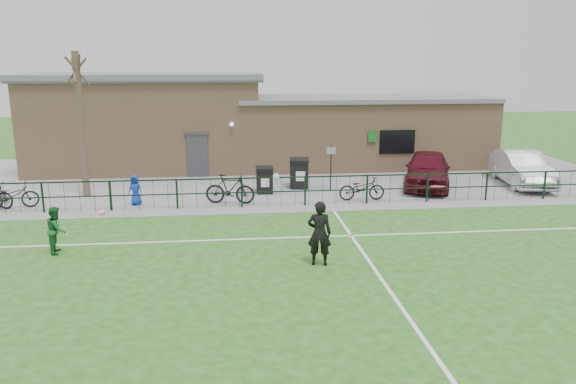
{
  "coord_description": "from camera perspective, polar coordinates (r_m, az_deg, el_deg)",
  "views": [
    {
      "loc": [
        -1.95,
        -13.39,
        5.74
      ],
      "look_at": [
        0.0,
        5.0,
        1.3
      ],
      "focal_mm": 35.0,
      "sensor_mm": 36.0,
      "label": 1
    }
  ],
  "objects": [
    {
      "name": "pitch_line_touch",
      "position": [
        22.03,
        -0.77,
        -1.59
      ],
      "size": [
        28.0,
        0.1,
        0.01
      ],
      "primitive_type": "cube",
      "color": "white",
      "rests_on": "ground"
    },
    {
      "name": "clubhouse",
      "position": [
        30.11,
        -4.01,
        6.76
      ],
      "size": [
        24.25,
        5.4,
        4.96
      ],
      "color": "tan",
      "rests_on": "ground"
    },
    {
      "name": "sign_post",
      "position": [
        24.78,
        4.37,
        2.48
      ],
      "size": [
        0.07,
        0.07,
        2.0
      ],
      "primitive_type": "cylinder",
      "rotation": [
        0.0,
        0.0,
        -0.24
      ],
      "color": "black",
      "rests_on": "paving_strip"
    },
    {
      "name": "car_maroon",
      "position": [
        26.1,
        14.0,
        2.26
      ],
      "size": [
        3.48,
        5.13,
        1.62
      ],
      "primitive_type": "imported",
      "rotation": [
        0.0,
        0.0,
        -0.36
      ],
      "color": "#4A0D18",
      "rests_on": "paving_strip"
    },
    {
      "name": "spectator_child",
      "position": [
        23.04,
        -15.25,
        0.2
      ],
      "size": [
        0.68,
        0.55,
        1.21
      ],
      "primitive_type": "imported",
      "rotation": [
        0.0,
        0.0,
        -0.31
      ],
      "color": "#1236AA",
      "rests_on": "paving_strip"
    },
    {
      "name": "paving_strip",
      "position": [
        27.56,
        -1.87,
        1.49
      ],
      "size": [
        34.0,
        13.0,
        0.02
      ],
      "primitive_type": "cube",
      "color": "gray",
      "rests_on": "ground"
    },
    {
      "name": "wheelie_bin_right",
      "position": [
        25.24,
        1.14,
        1.83
      ],
      "size": [
        0.92,
        1.02,
        1.23
      ],
      "primitive_type": "cube",
      "rotation": [
        0.0,
        0.0,
        -0.13
      ],
      "color": "black",
      "rests_on": "paving_strip"
    },
    {
      "name": "car_silver",
      "position": [
        27.92,
        22.64,
        2.27
      ],
      "size": [
        2.32,
        4.93,
        1.56
      ],
      "primitive_type": "imported",
      "rotation": [
        0.0,
        0.0,
        -0.14
      ],
      "color": "#A7AAAF",
      "rests_on": "paving_strip"
    },
    {
      "name": "wheelie_bin_left",
      "position": [
        24.3,
        -2.41,
        1.14
      ],
      "size": [
        0.7,
        0.79,
        1.05
      ],
      "primitive_type": "cube",
      "rotation": [
        0.0,
        0.0,
        -0.01
      ],
      "color": "black",
      "rests_on": "paving_strip"
    },
    {
      "name": "bicycle_e",
      "position": [
        23.21,
        7.5,
        0.38
      ],
      "size": [
        1.88,
        0.66,
        0.99
      ],
      "primitive_type": "imported",
      "rotation": [
        0.0,
        0.0,
        1.57
      ],
      "color": "black",
      "rests_on": "paving_strip"
    },
    {
      "name": "pitch_line_perp",
      "position": [
        15.09,
        9.72,
        -9.04
      ],
      "size": [
        0.1,
        16.0,
        0.01
      ],
      "primitive_type": "cube",
      "color": "white",
      "rests_on": "ground"
    },
    {
      "name": "ball_ground",
      "position": [
        22.09,
        -18.41,
        -1.97
      ],
      "size": [
        0.22,
        0.22,
        0.22
      ],
      "primitive_type": "sphere",
      "color": "white",
      "rests_on": "ground"
    },
    {
      "name": "goalkeeper_kick",
      "position": [
        15.86,
        3.11,
        -4.08
      ],
      "size": [
        1.42,
        3.65,
        2.0
      ],
      "color": "black",
      "rests_on": "ground"
    },
    {
      "name": "ground",
      "position": [
        14.69,
        2.09,
        -9.5
      ],
      "size": [
        90.0,
        90.0,
        0.0
      ],
      "primitive_type": "plane",
      "color": "#215418",
      "rests_on": "ground"
    },
    {
      "name": "pitch_line_mid",
      "position": [
        18.41,
        0.33,
        -4.65
      ],
      "size": [
        28.0,
        0.1,
        0.01
      ],
      "primitive_type": "cube",
      "color": "white",
      "rests_on": "ground"
    },
    {
      "name": "bare_tree",
      "position": [
        24.79,
        -20.27,
        6.33
      ],
      "size": [
        0.3,
        0.3,
        6.0
      ],
      "primitive_type": "cylinder",
      "color": "#4A382D",
      "rests_on": "ground"
    },
    {
      "name": "perimeter_fence",
      "position": [
        22.08,
        -0.82,
        0.04
      ],
      "size": [
        28.0,
        0.1,
        1.2
      ],
      "primitive_type": "cube",
      "color": "black",
      "rests_on": "ground"
    },
    {
      "name": "bicycle_d",
      "position": [
        22.55,
        -5.91,
        0.3
      ],
      "size": [
        2.05,
        0.93,
        1.19
      ],
      "primitive_type": "imported",
      "rotation": [
        0.0,
        0.0,
        1.38
      ],
      "color": "black",
      "rests_on": "paving_strip"
    },
    {
      "name": "bicycle_c",
      "position": [
        24.16,
        -26.27,
        -0.36
      ],
      "size": [
        2.08,
        1.26,
        1.03
      ],
      "primitive_type": "imported",
      "rotation": [
        0.0,
        0.0,
        1.89
      ],
      "color": "black",
      "rests_on": "paving_strip"
    },
    {
      "name": "outfield_player",
      "position": [
        18.24,
        -22.47,
        -3.56
      ],
      "size": [
        0.63,
        0.76,
        1.42
      ],
      "primitive_type": "imported",
      "rotation": [
        0.0,
        0.0,
        1.72
      ],
      "color": "#195928",
      "rests_on": "ground"
    }
  ]
}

